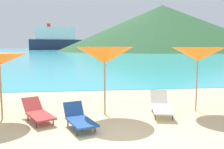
% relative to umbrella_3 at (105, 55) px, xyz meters
% --- Properties ---
extents(ground_plane, '(50.00, 100.00, 0.30)m').
position_rel_umbrella_3_xyz_m(ground_plane, '(-0.03, 7.54, -2.16)').
color(ground_plane, beige).
extents(ocean_water, '(650.00, 440.00, 0.02)m').
position_rel_umbrella_3_xyz_m(ocean_water, '(-0.03, 224.45, -2.00)').
color(ocean_water, '#38B7CC').
rests_on(ocean_water, ground_plane).
extents(headland_hill, '(124.83, 124.83, 27.21)m').
position_rel_umbrella_3_xyz_m(headland_hill, '(47.12, 132.25, 11.60)').
color(headland_hill, '#2D5B33').
rests_on(headland_hill, ground_plane).
extents(umbrella_3, '(2.14, 2.14, 2.28)m').
position_rel_umbrella_3_xyz_m(umbrella_3, '(0.00, 0.00, 0.00)').
color(umbrella_3, '#9E7F59').
rests_on(umbrella_3, ground_plane).
extents(umbrella_4, '(1.90, 1.90, 2.27)m').
position_rel_umbrella_3_xyz_m(umbrella_4, '(3.26, -0.00, 0.03)').
color(umbrella_4, '#9E7F59').
rests_on(umbrella_4, ground_plane).
extents(lounge_chair_2, '(1.02, 1.51, 0.64)m').
position_rel_umbrella_3_xyz_m(lounge_chair_2, '(-0.85, -1.28, -1.72)').
color(lounge_chair_2, '#1E478C').
rests_on(lounge_chair_2, ground_plane).
extents(lounge_chair_4, '(1.27, 1.72, 0.62)m').
position_rel_umbrella_3_xyz_m(lounge_chair_4, '(-2.13, -0.46, -1.72)').
color(lounge_chair_4, '#A53333').
rests_on(lounge_chair_4, ground_plane).
extents(lounge_chair_5, '(0.90, 1.73, 0.73)m').
position_rel_umbrella_3_xyz_m(lounge_chair_5, '(1.88, -0.25, -1.69)').
color(lounge_chair_5, white).
rests_on(lounge_chair_5, ground_plane).
extents(cruise_ship, '(45.93, 18.66, 22.65)m').
position_rel_umbrella_3_xyz_m(cruise_ship, '(-23.51, 208.37, 6.71)').
color(cruise_ship, '#262D47').
rests_on(cruise_ship, ocean_water).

